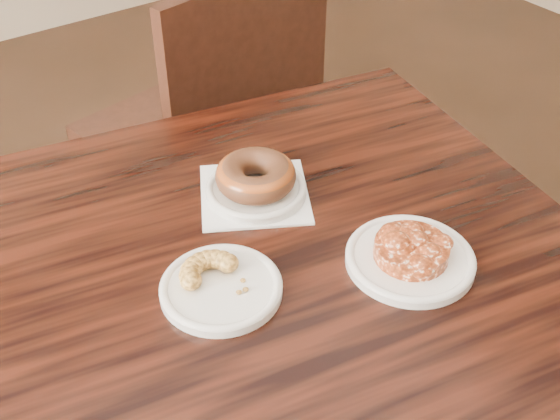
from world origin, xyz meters
TOP-DOWN VIEW (x-y plane):
  - chair_far at (0.18, 0.69)m, footprint 0.57×0.57m
  - napkin at (-0.05, 0.06)m, footprint 0.22×0.22m
  - plate_donut at (-0.05, 0.06)m, footprint 0.15×0.15m
  - plate_cruller at (-0.20, -0.08)m, footprint 0.16×0.16m
  - plate_fritter at (0.03, -0.18)m, footprint 0.17×0.17m
  - glazed_donut at (-0.05, 0.06)m, footprint 0.12×0.12m
  - apple_fritter at (0.03, -0.18)m, footprint 0.14×0.14m
  - cruller_fragment at (-0.20, -0.08)m, footprint 0.09×0.09m

SIDE VIEW (x-z plane):
  - chair_far at x=0.18m, z-range 0.00..0.90m
  - napkin at x=-0.05m, z-range 0.75..0.75m
  - plate_cruller at x=-0.20m, z-range 0.75..0.76m
  - plate_fritter at x=0.03m, z-range 0.75..0.76m
  - plate_donut at x=-0.05m, z-range 0.75..0.77m
  - cruller_fragment at x=-0.20m, z-range 0.76..0.79m
  - apple_fritter at x=0.03m, z-range 0.76..0.79m
  - glazed_donut at x=-0.05m, z-range 0.77..0.81m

